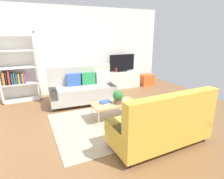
% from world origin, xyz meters
% --- Properties ---
extents(ground_plane, '(7.68, 7.68, 0.00)m').
position_xyz_m(ground_plane, '(0.00, 0.00, 0.00)').
color(ground_plane, brown).
extents(wall_far, '(6.40, 0.12, 2.90)m').
position_xyz_m(wall_far, '(0.00, 2.80, 1.45)').
color(wall_far, white).
rests_on(wall_far, ground_plane).
extents(area_rug, '(2.90, 2.20, 0.01)m').
position_xyz_m(area_rug, '(0.12, -0.11, 0.01)').
color(area_rug, tan).
rests_on(area_rug, ground_plane).
extents(couch_beige, '(1.95, 0.96, 1.10)m').
position_xyz_m(couch_beige, '(-0.22, 1.51, 0.45)').
color(couch_beige, '#B2ADA3').
rests_on(couch_beige, ground_plane).
extents(couch_green, '(1.92, 0.89, 1.10)m').
position_xyz_m(couch_green, '(0.45, -1.34, 0.45)').
color(couch_green, gold).
rests_on(couch_green, ground_plane).
extents(coffee_table, '(1.10, 0.56, 0.42)m').
position_xyz_m(coffee_table, '(0.17, 0.09, 0.39)').
color(coffee_table, tan).
rests_on(coffee_table, ground_plane).
extents(tv_console, '(1.40, 0.44, 0.64)m').
position_xyz_m(tv_console, '(1.61, 2.46, 0.32)').
color(tv_console, silver).
rests_on(tv_console, ground_plane).
extents(tv, '(1.00, 0.20, 0.64)m').
position_xyz_m(tv, '(1.61, 2.44, 0.95)').
color(tv, black).
rests_on(tv, tv_console).
extents(bookshelf, '(1.10, 0.36, 2.10)m').
position_xyz_m(bookshelf, '(-1.93, 2.48, 0.98)').
color(bookshelf, white).
rests_on(bookshelf, ground_plane).
extents(storage_trunk, '(0.52, 0.40, 0.44)m').
position_xyz_m(storage_trunk, '(2.71, 2.36, 0.22)').
color(storage_trunk, orange).
rests_on(storage_trunk, ground_plane).
extents(potted_plant, '(0.25, 0.25, 0.33)m').
position_xyz_m(potted_plant, '(0.22, 0.01, 0.59)').
color(potted_plant, brown).
rests_on(potted_plant, coffee_table).
extents(table_book_0, '(0.24, 0.19, 0.03)m').
position_xyz_m(table_book_0, '(-0.05, 0.15, 0.43)').
color(table_book_0, silver).
rests_on(table_book_0, coffee_table).
extents(table_book_1, '(0.25, 0.20, 0.03)m').
position_xyz_m(table_book_1, '(-0.05, 0.15, 0.46)').
color(table_book_1, '#3359B2').
rests_on(table_book_1, table_book_0).
extents(vase_0, '(0.09, 0.09, 0.15)m').
position_xyz_m(vase_0, '(1.03, 2.51, 0.72)').
color(vase_0, '#B24C4C').
rests_on(vase_0, tv_console).
extents(vase_1, '(0.12, 0.12, 0.16)m').
position_xyz_m(vase_1, '(1.18, 2.51, 0.72)').
color(vase_1, silver).
rests_on(vase_1, tv_console).
extents(bottle_0, '(0.06, 0.06, 0.17)m').
position_xyz_m(bottle_0, '(1.36, 2.42, 0.72)').
color(bottle_0, red).
rests_on(bottle_0, tv_console).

